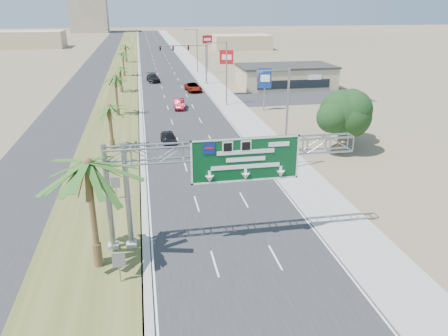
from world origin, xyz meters
TOP-DOWN VIEW (x-y plane):
  - road at (0.00, 110.00)m, footprint 12.00×300.00m
  - sidewalk_right at (8.50, 110.00)m, footprint 4.00×300.00m
  - median_grass at (-10.00, 110.00)m, footprint 7.00×300.00m
  - opposing_road at (-17.00, 110.00)m, footprint 8.00×300.00m
  - sign_gantry at (-1.06, 9.93)m, footprint 16.75×1.24m
  - palm_near at (-9.20, 8.00)m, footprint 5.70×5.70m
  - palm_row_b at (-9.50, 32.00)m, footprint 3.99×3.99m
  - palm_row_c at (-9.50, 48.00)m, footprint 3.99×3.99m
  - palm_row_d at (-9.50, 66.00)m, footprint 3.99×3.99m
  - palm_row_e at (-9.50, 85.00)m, footprint 3.99×3.99m
  - palm_row_f at (-9.50, 110.00)m, footprint 3.99×3.99m
  - streetlight_near at (7.30, 22.00)m, footprint 3.27×0.44m
  - streetlight_mid at (7.30, 52.00)m, footprint 3.27×0.44m
  - streetlight_far at (7.30, 88.00)m, footprint 3.27×0.44m
  - signal_mast at (5.17, 71.97)m, footprint 10.28×0.71m
  - store_building at (22.00, 66.00)m, footprint 18.00×10.00m
  - oak_near at (15.00, 26.00)m, footprint 4.50×4.50m
  - oak_far at (18.00, 30.00)m, footprint 3.50×3.50m
  - median_signback_a at (-7.80, 6.00)m, footprint 0.75×0.08m
  - median_signback_b at (-8.50, 18.00)m, footprint 0.75×0.08m
  - building_distant_left at (-45.00, 160.00)m, footprint 24.00×14.00m
  - building_distant_right at (30.00, 140.00)m, footprint 20.00×12.00m
  - car_left_lane at (-3.08, 32.93)m, footprint 2.05×4.29m
  - car_mid_lane at (-0.25, 50.99)m, footprint 1.75×4.63m
  - car_right_lane at (3.63, 64.78)m, footprint 2.98×5.65m
  - car_far at (-3.38, 76.85)m, footprint 2.96×5.83m
  - pole_sign_red_near at (9.00, 59.77)m, footprint 2.33×1.19m
  - pole_sign_blue at (12.45, 47.26)m, footprint 2.02×0.73m
  - pole_sign_red_far at (9.68, 86.47)m, footprint 2.22×0.50m

SIDE VIEW (x-z plane):
  - road at x=0.00m, z-range 0.00..0.02m
  - opposing_road at x=-17.00m, z-range 0.00..0.02m
  - sidewalk_right at x=8.50m, z-range 0.00..0.10m
  - median_grass at x=-10.00m, z-range 0.00..0.12m
  - car_left_lane at x=-3.08m, z-range 0.00..1.42m
  - car_mid_lane at x=-0.25m, z-range 0.00..1.51m
  - car_right_lane at x=3.63m, z-range 0.00..1.52m
  - car_far at x=-3.38m, z-range 0.00..1.62m
  - median_signback_a at x=-7.80m, z-range 0.41..2.49m
  - median_signback_b at x=-8.50m, z-range 0.41..2.49m
  - store_building at x=22.00m, z-range 0.00..4.00m
  - building_distant_right at x=30.00m, z-range 0.00..5.00m
  - building_distant_left at x=-45.00m, z-range 0.00..6.00m
  - oak_far at x=18.00m, z-range 1.02..6.62m
  - palm_row_d at x=-9.50m, z-range 1.69..7.14m
  - oak_near at x=15.00m, z-range 1.13..7.93m
  - streetlight_near at x=7.30m, z-range -0.31..9.69m
  - streetlight_mid at x=7.30m, z-range -0.31..9.69m
  - streetlight_far at x=7.30m, z-range -0.31..9.69m
  - palm_row_f at x=-9.50m, z-range 1.83..7.58m
  - pole_sign_blue at x=12.45m, z-range 1.43..8.09m
  - signal_mast at x=5.17m, z-range 0.85..8.85m
  - palm_row_b at x=-9.50m, z-range 1.93..7.87m
  - palm_row_e at x=-9.50m, z-range 2.02..8.16m
  - palm_row_c at x=-9.50m, z-range 2.29..9.04m
  - sign_gantry at x=-1.06m, z-range 2.31..9.81m
  - pole_sign_red_near at x=9.00m, z-range 2.25..10.38m
  - palm_near at x=-9.20m, z-range 2.76..11.11m
  - pole_sign_red_far at x=9.68m, z-range 2.57..11.38m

